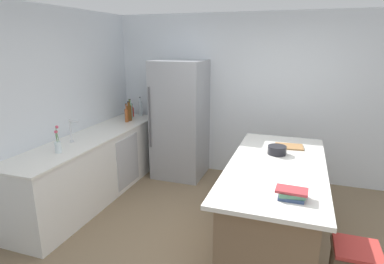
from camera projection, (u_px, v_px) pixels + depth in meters
The scene contains 18 objects.
ground_plane at pixel (226, 252), 3.40m from camera, with size 7.20×7.20×0.00m, color #7A664C.
wall_rear at pixel (260, 98), 5.10m from camera, with size 6.00×0.10×2.60m, color silver.
wall_left at pixel (28, 116), 3.82m from camera, with size 0.10×6.00×2.60m, color silver.
counter_run_left at pixel (95, 166), 4.56m from camera, with size 0.68×2.85×0.91m.
kitchen_island at pixel (274, 203), 3.50m from camera, with size 0.99×2.21×0.91m.
refrigerator at pixel (180, 120), 5.19m from camera, with size 0.79×0.78×1.88m.
bar_stool at pixel (356, 260), 2.50m from camera, with size 0.36×0.36×0.63m.
sink_faucet at pixel (71, 130), 4.09m from camera, with size 0.15×0.05×0.30m.
flower_vase at pixel (58, 144), 3.71m from camera, with size 0.07×0.07×0.33m.
soda_bottle at pixel (140, 108), 5.58m from camera, with size 0.07×0.07×0.33m.
hot_sauce_bottle at pixel (132, 112), 5.54m from camera, with size 0.05×0.05×0.22m.
gin_bottle at pixel (130, 110), 5.43m from camera, with size 0.07×0.07×0.32m.
olive_oil_bottle at pixel (130, 111), 5.34m from camera, with size 0.05×0.05×0.34m.
whiskey_bottle at pixel (129, 113), 5.24m from camera, with size 0.09×0.09×0.32m.
vinegar_bottle at pixel (127, 115), 5.15m from camera, with size 0.06×0.06×0.30m.
cookbook_stack at pixel (291, 194), 2.64m from camera, with size 0.26×0.18×0.08m.
mixing_bowl at pixel (277, 150), 3.68m from camera, with size 0.21×0.21×0.10m.
cutting_board at pixel (289, 146), 3.94m from camera, with size 0.35×0.26×0.02m.
Camera 1 is at (0.61, -2.89, 2.15)m, focal length 30.00 mm.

